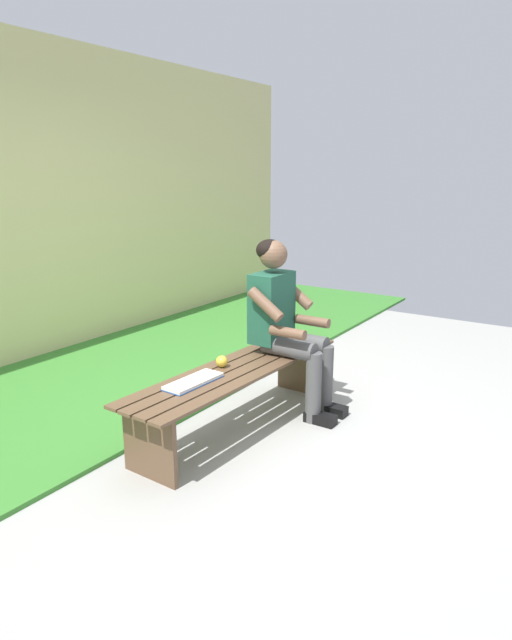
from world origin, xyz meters
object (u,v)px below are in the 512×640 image
apple (222,361)px  book_open (194,382)px  bench_near (237,381)px  person_seated (286,320)px

apple → book_open: apple is taller
bench_near → apple: (0.05, -0.09, 0.14)m
person_seated → apple: 0.58m
person_seated → book_open: (0.84, -0.16, -0.23)m
person_seated → book_open: 0.89m
bench_near → person_seated: person_seated is taller
bench_near → person_seated: (-0.46, 0.10, 0.34)m
book_open → apple: bearing=-172.2°
apple → bench_near: bearing=117.3°
bench_near → book_open: size_ratio=4.49×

